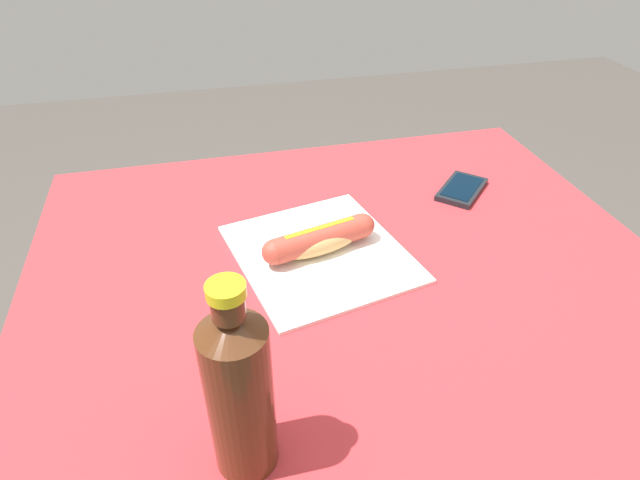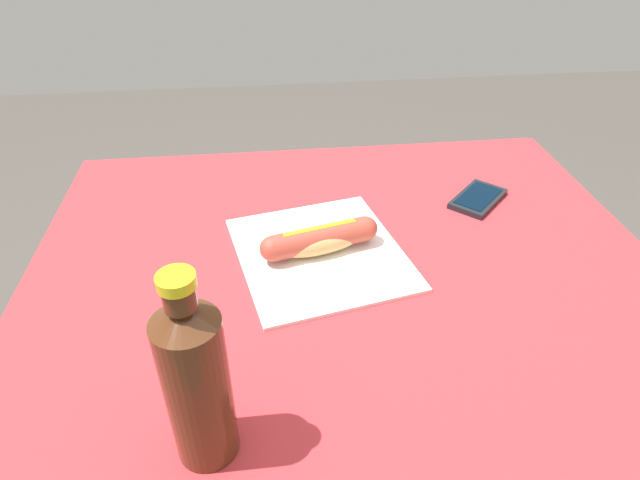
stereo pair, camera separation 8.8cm
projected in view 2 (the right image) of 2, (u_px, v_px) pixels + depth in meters
dining_table at (345, 331)px, 0.94m from camera, size 1.03×0.89×0.74m
paper_wrapper at (320, 253)px, 0.89m from camera, size 0.32×0.34×0.01m
hot_dog at (320, 239)px, 0.88m from camera, size 0.20×0.09×0.05m
cell_phone at (478, 198)px, 1.03m from camera, size 0.13×0.14×0.01m
soda_bottle at (196, 381)px, 0.54m from camera, size 0.07×0.07×0.25m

